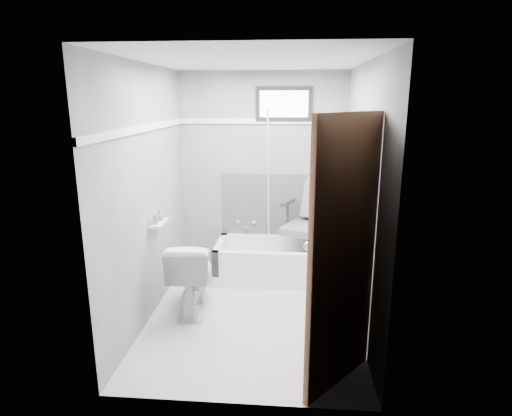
# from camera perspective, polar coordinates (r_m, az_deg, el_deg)

# --- Properties ---
(floor) EXTENTS (2.60, 2.60, 0.00)m
(floor) POSITION_cam_1_polar(r_m,az_deg,el_deg) (4.39, -0.39, -13.91)
(floor) COLOR silver
(floor) RESTS_ON ground
(ceiling) EXTENTS (2.60, 2.60, 0.00)m
(ceiling) POSITION_cam_1_polar(r_m,az_deg,el_deg) (3.88, -0.45, 19.10)
(ceiling) COLOR silver
(ceiling) RESTS_ON floor
(wall_back) EXTENTS (2.00, 0.02, 2.40)m
(wall_back) POSITION_cam_1_polar(r_m,az_deg,el_deg) (5.24, 0.86, 4.70)
(wall_back) COLOR slate
(wall_back) RESTS_ON floor
(wall_front) EXTENTS (2.00, 0.02, 2.40)m
(wall_front) POSITION_cam_1_polar(r_m,az_deg,el_deg) (2.72, -2.87, -4.54)
(wall_front) COLOR slate
(wall_front) RESTS_ON floor
(wall_left) EXTENTS (0.02, 2.60, 2.40)m
(wall_left) POSITION_cam_1_polar(r_m,az_deg,el_deg) (4.17, -14.23, 1.75)
(wall_left) COLOR slate
(wall_left) RESTS_ON floor
(wall_right) EXTENTS (0.02, 2.60, 2.40)m
(wall_right) POSITION_cam_1_polar(r_m,az_deg,el_deg) (4.00, 13.99, 1.24)
(wall_right) COLOR slate
(wall_right) RESTS_ON floor
(bathtub) EXTENTS (1.50, 0.70, 0.42)m
(bathtub) POSITION_cam_1_polar(r_m,az_deg,el_deg) (5.13, 3.12, -7.00)
(bathtub) COLOR white
(bathtub) RESTS_ON floor
(office_chair) EXTENTS (0.87, 0.87, 1.14)m
(office_chair) POSITION_cam_1_polar(r_m,az_deg,el_deg) (5.00, 7.25, -1.85)
(office_chair) COLOR slate
(office_chair) RESTS_ON bathtub
(toilet) EXTENTS (0.47, 0.78, 0.73)m
(toilet) POSITION_cam_1_polar(r_m,az_deg,el_deg) (4.37, -8.55, -8.87)
(toilet) COLOR white
(toilet) RESTS_ON floor
(door) EXTENTS (0.78, 0.78, 2.00)m
(door) POSITION_cam_1_polar(r_m,az_deg,el_deg) (2.86, 17.33, -8.53)
(door) COLOR brown
(door) RESTS_ON floor
(window) EXTENTS (0.66, 0.04, 0.40)m
(window) POSITION_cam_1_polar(r_m,az_deg,el_deg) (5.14, 3.75, 13.68)
(window) COLOR black
(window) RESTS_ON wall_back
(backerboard) EXTENTS (1.50, 0.02, 0.78)m
(backerboard) POSITION_cam_1_polar(r_m,az_deg,el_deg) (5.30, 3.53, 0.37)
(backerboard) COLOR #4C4C4F
(backerboard) RESTS_ON wall_back
(trim_back) EXTENTS (2.00, 0.02, 0.06)m
(trim_back) POSITION_cam_1_polar(r_m,az_deg,el_deg) (5.16, 0.88, 11.49)
(trim_back) COLOR white
(trim_back) RESTS_ON wall_back
(trim_left) EXTENTS (0.02, 2.60, 0.06)m
(trim_left) POSITION_cam_1_polar(r_m,az_deg,el_deg) (4.08, -14.60, 10.27)
(trim_left) COLOR white
(trim_left) RESTS_ON wall_left
(pole) EXTENTS (0.02, 0.58, 1.88)m
(pole) POSITION_cam_1_polar(r_m,az_deg,el_deg) (5.02, 1.67, 2.54)
(pole) COLOR silver
(pole) RESTS_ON bathtub
(shelf) EXTENTS (0.10, 0.32, 0.02)m
(shelf) POSITION_cam_1_polar(r_m,az_deg,el_deg) (4.29, -12.80, -1.96)
(shelf) COLOR white
(shelf) RESTS_ON wall_left
(soap_bottle_a) EXTENTS (0.06, 0.06, 0.10)m
(soap_bottle_a) POSITION_cam_1_polar(r_m,az_deg,el_deg) (4.20, -13.30, -1.40)
(soap_bottle_a) COLOR #96864B
(soap_bottle_a) RESTS_ON shelf
(soap_bottle_b) EXTENTS (0.11, 0.11, 0.10)m
(soap_bottle_b) POSITION_cam_1_polar(r_m,az_deg,el_deg) (4.33, -12.73, -0.98)
(soap_bottle_b) COLOR slate
(soap_bottle_b) RESTS_ON shelf
(faucet) EXTENTS (0.26, 0.10, 0.16)m
(faucet) POSITION_cam_1_polar(r_m,az_deg,el_deg) (5.37, -1.32, -2.17)
(faucet) COLOR silver
(faucet) RESTS_ON wall_back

